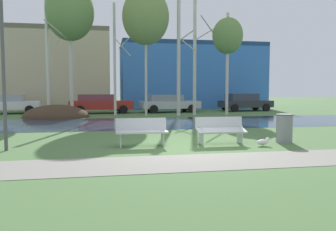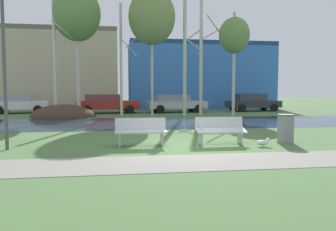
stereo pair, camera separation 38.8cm
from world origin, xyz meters
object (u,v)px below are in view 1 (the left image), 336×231
at_px(streetlamp, 1,18).
at_px(parked_wagon_fourth_dark, 244,102).
at_px(parked_van_nearest_white, 10,104).
at_px(parked_hatch_third_silver, 168,103).
at_px(bench_left, 142,131).
at_px(parked_sedan_second_red, 100,103).
at_px(trash_bin, 284,128).
at_px(bench_right, 220,129).
at_px(seagull, 263,142).

xyz_separation_m(streetlamp, parked_wagon_fourth_dark, (14.36, 16.41, -3.00)).
xyz_separation_m(parked_van_nearest_white, parked_hatch_third_silver, (11.92, -0.61, -0.01)).
bearing_deg(parked_hatch_third_silver, parked_van_nearest_white, 177.05).
relative_size(bench_left, parked_sedan_second_red, 0.33).
distance_m(trash_bin, parked_hatch_third_silver, 15.93).
bearing_deg(streetlamp, bench_left, 1.03).
distance_m(bench_right, parked_wagon_fourth_dark, 18.13).
relative_size(parked_van_nearest_white, parked_sedan_second_red, 0.86).
distance_m(streetlamp, parked_hatch_third_silver, 17.89).
bearing_deg(parked_wagon_fourth_dark, parked_hatch_third_silver, -175.26).
height_order(bench_left, parked_sedan_second_red, parked_sedan_second_red).
height_order(seagull, parked_hatch_third_silver, parked_hatch_third_silver).
bearing_deg(bench_right, parked_sedan_second_red, 104.89).
bearing_deg(trash_bin, bench_left, 178.62).
relative_size(trash_bin, parked_van_nearest_white, 0.23).
bearing_deg(trash_bin, parked_hatch_third_silver, 93.56).
bearing_deg(bench_right, bench_left, 180.00).
bearing_deg(seagull, parked_wagon_fourth_dark, 68.56).
height_order(parked_van_nearest_white, parked_sedan_second_red, parked_sedan_second_red).
distance_m(bench_left, parked_hatch_third_silver, 16.23).
relative_size(trash_bin, streetlamp, 0.17).
bearing_deg(trash_bin, parked_wagon_fourth_dark, 71.03).
distance_m(streetlamp, parked_sedan_second_red, 16.13).
height_order(seagull, parked_van_nearest_white, parked_van_nearest_white).
distance_m(bench_right, parked_sedan_second_red, 16.15).
bearing_deg(bench_right, trash_bin, -3.00).
xyz_separation_m(seagull, parked_wagon_fourth_dark, (6.68, 17.01, 0.64)).
height_order(bench_left, seagull, bench_left).
relative_size(bench_right, parked_hatch_third_silver, 0.34).
height_order(bench_right, parked_sedan_second_red, parked_sedan_second_red).
height_order(bench_left, bench_right, same).
xyz_separation_m(bench_left, parked_hatch_third_silver, (3.78, 15.79, 0.28)).
relative_size(trash_bin, parked_hatch_third_silver, 0.20).
bearing_deg(parked_hatch_third_silver, parked_wagon_fourth_dark, 4.74).
bearing_deg(trash_bin, parked_sedan_second_red, 111.98).
xyz_separation_m(streetlamp, parked_hatch_third_silver, (7.72, 15.86, -3.02)).
xyz_separation_m(trash_bin, seagull, (-1.02, -0.55, -0.36)).
distance_m(bench_right, trash_bin, 2.20).
relative_size(bench_left, trash_bin, 1.68).
height_order(trash_bin, streetlamp, streetlamp).
bearing_deg(seagull, bench_right, 150.31).
bearing_deg(bench_right, streetlamp, -179.38).
height_order(bench_right, parked_wagon_fourth_dark, parked_wagon_fourth_dark).
relative_size(streetlamp, parked_wagon_fourth_dark, 1.26).
xyz_separation_m(trash_bin, parked_hatch_third_silver, (-0.99, 15.90, 0.26)).
xyz_separation_m(parked_hatch_third_silver, parked_wagon_fourth_dark, (6.64, 0.55, 0.02)).
xyz_separation_m(seagull, parked_hatch_third_silver, (0.03, 16.45, 0.62)).
xyz_separation_m(trash_bin, streetlamp, (-8.71, 0.04, 3.28)).
height_order(bench_left, trash_bin, trash_bin).
xyz_separation_m(bench_right, parked_hatch_third_silver, (1.21, 15.79, 0.28)).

